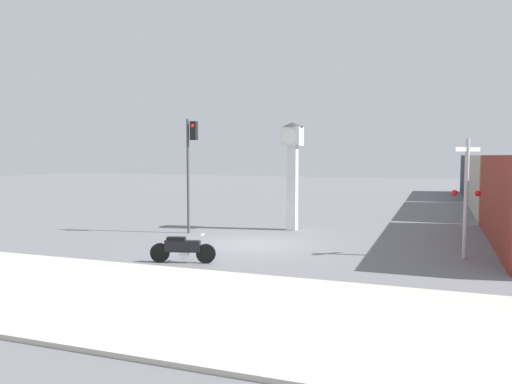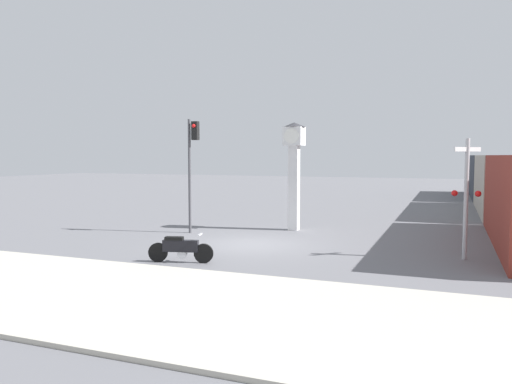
{
  "view_description": "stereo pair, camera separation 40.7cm",
  "coord_description": "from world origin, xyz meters",
  "px_view_note": "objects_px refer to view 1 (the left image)",
  "views": [
    {
      "loc": [
        6.58,
        -17.59,
        3.39
      ],
      "look_at": [
        0.05,
        0.24,
        1.99
      ],
      "focal_mm": 35.0,
      "sensor_mm": 36.0,
      "label": 1
    },
    {
      "loc": [
        6.96,
        -17.45,
        3.39
      ],
      "look_at": [
        0.05,
        0.24,
        1.99
      ],
      "focal_mm": 35.0,
      "sensor_mm": 36.0,
      "label": 2
    }
  ],
  "objects_px": {
    "freight_train": "(497,184)",
    "traffic_light": "(191,156)",
    "clock_tower": "(292,160)",
    "railroad_crossing_signal": "(466,194)",
    "motorcycle": "(183,249)"
  },
  "relations": [
    {
      "from": "freight_train",
      "to": "clock_tower",
      "type": "bearing_deg",
      "value": -130.52
    },
    {
      "from": "freight_train",
      "to": "traffic_light",
      "type": "bearing_deg",
      "value": -134.53
    },
    {
      "from": "railroad_crossing_signal",
      "to": "freight_train",
      "type": "bearing_deg",
      "value": 80.84
    },
    {
      "from": "motorcycle",
      "to": "freight_train",
      "type": "bearing_deg",
      "value": 45.5
    },
    {
      "from": "traffic_light",
      "to": "motorcycle",
      "type": "bearing_deg",
      "value": -65.08
    },
    {
      "from": "clock_tower",
      "to": "traffic_light",
      "type": "distance_m",
      "value": 4.57
    },
    {
      "from": "motorcycle",
      "to": "traffic_light",
      "type": "height_order",
      "value": "traffic_light"
    },
    {
      "from": "clock_tower",
      "to": "freight_train",
      "type": "relative_size",
      "value": 0.14
    },
    {
      "from": "motorcycle",
      "to": "clock_tower",
      "type": "height_order",
      "value": "clock_tower"
    },
    {
      "from": "motorcycle",
      "to": "traffic_light",
      "type": "bearing_deg",
      "value": 100.01
    },
    {
      "from": "freight_train",
      "to": "railroad_crossing_signal",
      "type": "distance_m",
      "value": 15.54
    },
    {
      "from": "motorcycle",
      "to": "traffic_light",
      "type": "relative_size",
      "value": 0.41
    },
    {
      "from": "freight_train",
      "to": "railroad_crossing_signal",
      "type": "xyz_separation_m",
      "value": [
        -2.47,
        -15.33,
        0.44
      ]
    },
    {
      "from": "railroad_crossing_signal",
      "to": "traffic_light",
      "type": "bearing_deg",
      "value": 171.17
    },
    {
      "from": "motorcycle",
      "to": "clock_tower",
      "type": "bearing_deg",
      "value": 65.76
    }
  ]
}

